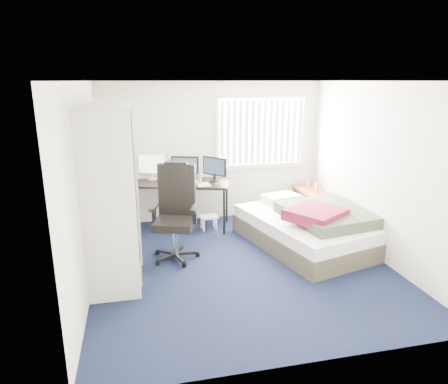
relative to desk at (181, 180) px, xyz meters
name	(u,v)px	position (x,y,z in m)	size (l,w,h in m)	color
ground	(242,265)	(0.62, -1.75, -0.84)	(4.20, 4.20, 0.00)	black
room_shell	(243,159)	(0.62, -1.75, 0.67)	(4.20, 4.20, 4.20)	silver
window_assembly	(261,132)	(1.52, 0.29, 0.76)	(1.72, 0.09, 1.32)	white
closet	(113,173)	(-1.05, -1.49, 0.51)	(0.64, 1.84, 2.22)	beige
desk	(181,180)	(0.00, 0.00, 0.00)	(1.82, 1.22, 1.28)	black
office_chair	(176,222)	(-0.24, -1.24, -0.31)	(0.82, 0.82, 1.39)	black
footstool	(209,219)	(0.42, -0.27, -0.65)	(0.32, 0.26, 0.24)	white
nightstand	(311,193)	(2.37, -0.16, -0.33)	(0.45, 0.85, 0.75)	brown
bed	(312,226)	(1.89, -1.27, -0.54)	(2.10, 2.48, 0.70)	#443D31
pine_box	(120,274)	(-1.03, -2.01, -0.67)	(0.45, 0.33, 0.33)	tan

